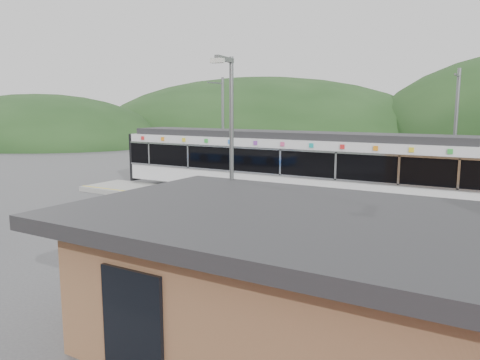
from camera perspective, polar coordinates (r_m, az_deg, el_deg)
The scene contains 9 objects.
ground at distance 20.58m, azimuth 1.40°, elevation -5.40°, with size 120.00×120.00×0.00m, color #4C4C4F.
hills at distance 23.52m, azimuth 21.30°, elevation -4.20°, with size 146.00×149.00×26.00m.
platform at distance 23.41m, azimuth 5.37°, elevation -3.31°, with size 26.00×3.20×0.30m, color #9E9E99.
yellow_line at distance 22.23m, azimuth 3.93°, elevation -3.53°, with size 26.00×0.10×0.01m, color yellow.
train at distance 26.05m, azimuth 5.41°, elevation 2.20°, with size 20.44×3.01×3.74m.
catenary_mast_west at distance 30.93m, azimuth -2.14°, elevation 6.22°, with size 0.18×1.80×7.00m.
catenary_mast_east at distance 26.15m, azimuth 24.71°, elevation 4.94°, with size 0.18×1.80×7.00m.
station_shelter at distance 9.85m, azimuth 6.31°, elevation -12.08°, with size 9.20×6.20×3.00m.
lamp_post at distance 13.32m, azimuth -1.32°, elevation 3.59°, with size 0.38×1.15×6.46m.
Camera 1 is at (9.75, -17.40, 5.06)m, focal length 35.00 mm.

